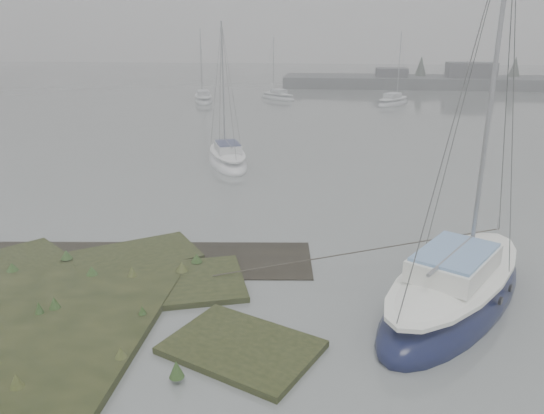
{
  "coord_description": "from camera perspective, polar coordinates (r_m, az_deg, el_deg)",
  "views": [
    {
      "loc": [
        2.48,
        -11.46,
        7.45
      ],
      "look_at": [
        0.6,
        5.14,
        1.8
      ],
      "focal_mm": 35.0,
      "sensor_mm": 36.0,
      "label": 1
    }
  ],
  "objects": [
    {
      "name": "sailboat_white",
      "position": [
        30.75,
        -4.81,
        5.11
      ],
      "size": [
        3.97,
        6.29,
        8.45
      ],
      "rotation": [
        0.0,
        0.0,
        0.36
      ],
      "color": "white",
      "rests_on": "ground"
    },
    {
      "name": "sailboat_far_b",
      "position": [
        56.56,
        12.9,
        10.91
      ],
      "size": [
        4.54,
        5.59,
        7.77
      ],
      "rotation": [
        0.0,
        0.0,
        -0.58
      ],
      "color": "silver",
      "rests_on": "ground"
    },
    {
      "name": "far_shoreline",
      "position": [
        77.58,
        25.34,
        12.08
      ],
      "size": [
        60.0,
        8.0,
        4.15
      ],
      "color": "#4C4F51",
      "rests_on": "ground"
    },
    {
      "name": "ground",
      "position": [
        42.2,
        3.03,
        8.5
      ],
      "size": [
        160.0,
        160.0,
        0.0
      ],
      "primitive_type": "plane",
      "color": "slate",
      "rests_on": "ground"
    },
    {
      "name": "sailboat_far_a",
      "position": [
        57.63,
        -7.39,
        11.36
      ],
      "size": [
        3.54,
        6.01,
        8.06
      ],
      "rotation": [
        0.0,
        0.0,
        0.31
      ],
      "color": "silver",
      "rests_on": "ground"
    },
    {
      "name": "sailboat_main",
      "position": [
        16.01,
        19.02,
        -8.74
      ],
      "size": [
        6.51,
        8.23,
        11.36
      ],
      "rotation": [
        0.0,
        0.0,
        -0.56
      ],
      "color": "#0F1434",
      "rests_on": "ground"
    },
    {
      "name": "sailboat_far_c",
      "position": [
        59.64,
        0.6,
        11.73
      ],
      "size": [
        4.87,
        4.52,
        7.08
      ],
      "rotation": [
        0.0,
        0.0,
        0.86
      ],
      "color": "silver",
      "rests_on": "ground"
    }
  ]
}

